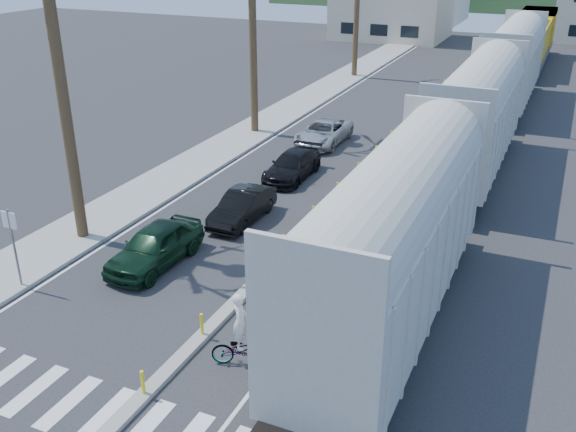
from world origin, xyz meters
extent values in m
plane|color=#28282B|center=(0.00, 0.00, 0.00)|extent=(140.00, 140.00, 0.00)
cube|color=gray|center=(-8.50, 25.00, 0.07)|extent=(3.00, 90.00, 0.15)
cube|color=black|center=(4.28, 28.00, 0.03)|extent=(0.12, 100.00, 0.06)
cube|color=black|center=(5.72, 28.00, 0.03)|extent=(0.12, 100.00, 0.06)
cube|color=gray|center=(0.00, 20.00, 0.07)|extent=(0.45, 60.00, 0.15)
cylinder|color=yellow|center=(0.00, -1.00, 0.50)|extent=(0.10, 0.10, 0.70)
cylinder|color=yellow|center=(0.00, 2.00, 0.50)|extent=(0.10, 0.10, 0.70)
cylinder|color=yellow|center=(0.00, 5.00, 0.50)|extent=(0.10, 0.10, 0.70)
cylinder|color=yellow|center=(0.00, 8.00, 0.50)|extent=(0.10, 0.10, 0.70)
cylinder|color=yellow|center=(0.00, 11.00, 0.50)|extent=(0.10, 0.10, 0.70)
cylinder|color=yellow|center=(0.00, 14.00, 0.50)|extent=(0.10, 0.10, 0.70)
cylinder|color=yellow|center=(0.00, 17.00, 0.50)|extent=(0.10, 0.10, 0.70)
cylinder|color=yellow|center=(0.00, 20.00, 0.50)|extent=(0.10, 0.10, 0.70)
cylinder|color=yellow|center=(0.00, 23.00, 0.50)|extent=(0.10, 0.10, 0.70)
cylinder|color=yellow|center=(0.00, 26.00, 0.50)|extent=(0.10, 0.10, 0.70)
cylinder|color=yellow|center=(0.00, 29.00, 0.50)|extent=(0.10, 0.10, 0.70)
cylinder|color=yellow|center=(0.00, 32.00, 0.50)|extent=(0.10, 0.10, 0.70)
cylinder|color=yellow|center=(0.00, 35.00, 0.50)|extent=(0.10, 0.10, 0.70)
cylinder|color=yellow|center=(0.00, 38.00, 0.50)|extent=(0.10, 0.10, 0.70)
cylinder|color=yellow|center=(0.00, 41.00, 0.50)|extent=(0.10, 0.10, 0.70)
cube|color=silver|center=(0.00, -2.00, 0.01)|extent=(14.00, 2.20, 0.01)
cube|color=silver|center=(-6.80, 25.00, 0.00)|extent=(0.12, 90.00, 0.01)
cube|color=silver|center=(2.50, 25.00, 0.00)|extent=(0.12, 90.00, 0.01)
cube|color=beige|center=(5.00, 4.88, 2.70)|extent=(3.00, 12.88, 3.40)
cylinder|color=beige|center=(5.00, 4.88, 4.40)|extent=(2.90, 12.58, 2.90)
cube|color=black|center=(5.00, 4.88, 0.50)|extent=(2.60, 12.88, 1.00)
cube|color=beige|center=(5.00, 19.88, 2.70)|extent=(3.00, 12.88, 3.40)
cylinder|color=beige|center=(5.00, 19.88, 4.40)|extent=(2.90, 12.58, 2.90)
cube|color=black|center=(5.00, 19.88, 0.50)|extent=(2.60, 12.88, 1.00)
cube|color=beige|center=(5.00, 34.88, 2.70)|extent=(3.00, 12.88, 3.40)
cylinder|color=beige|center=(5.00, 34.88, 4.40)|extent=(2.90, 12.58, 2.90)
cube|color=black|center=(5.00, 34.88, 0.50)|extent=(2.60, 12.88, 1.00)
cube|color=#4C4C4F|center=(5.00, 50.88, 1.05)|extent=(3.00, 17.00, 0.50)
cube|color=gold|center=(5.00, 49.88, 2.60)|extent=(2.70, 12.24, 2.60)
cube|color=gold|center=(5.00, 56.66, 2.90)|extent=(3.00, 3.74, 3.20)
cube|color=black|center=(5.00, 50.88, 0.45)|extent=(2.60, 13.60, 0.90)
cylinder|color=brown|center=(-8.00, 6.00, 5.50)|extent=(0.44, 0.44, 11.00)
cylinder|color=brown|center=(-8.30, 22.00, 5.00)|extent=(0.44, 0.44, 10.00)
cylinder|color=brown|center=(-8.00, 40.00, 6.00)|extent=(0.44, 0.44, 12.00)
cylinder|color=slate|center=(-7.30, 2.00, 1.50)|extent=(0.08, 0.08, 3.00)
cube|color=silver|center=(-7.30, 2.00, 2.60)|extent=(0.60, 0.04, 0.60)
cube|color=beige|center=(-11.00, 62.00, 4.00)|extent=(12.00, 10.00, 8.00)
imported|color=black|center=(-4.01, 5.36, 0.76)|extent=(2.08, 4.60, 1.53)
imported|color=black|center=(-2.90, 10.13, 0.66)|extent=(1.45, 4.05, 1.33)
imported|color=black|center=(-3.06, 15.80, 0.65)|extent=(1.87, 4.48, 1.29)
imported|color=#B5B7BA|center=(-3.67, 21.68, 0.68)|extent=(2.34, 4.91, 1.35)
imported|color=#9EA0A5|center=(1.77, 1.40, 0.50)|extent=(1.99, 2.36, 0.99)
imported|color=silver|center=(1.67, 1.40, 1.41)|extent=(0.92, 0.86, 1.73)
camera|label=1|loc=(9.08, -11.90, 11.44)|focal=40.00mm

